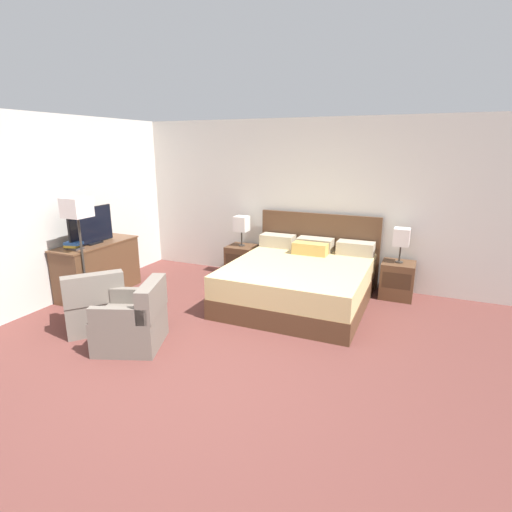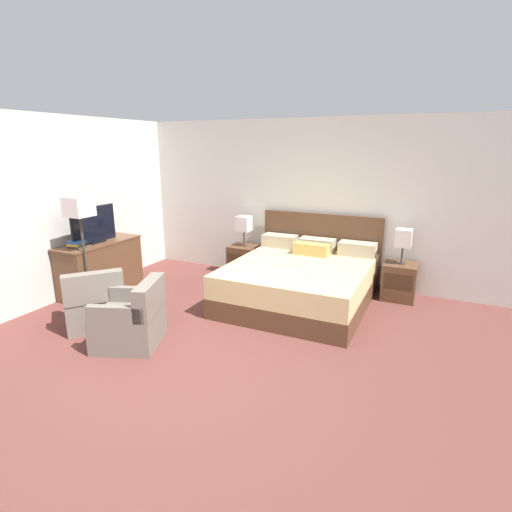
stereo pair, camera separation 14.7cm
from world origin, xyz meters
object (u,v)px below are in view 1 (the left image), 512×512
floor_lamp (78,217)px  book_small_top (74,243)px  bed (300,280)px  book_red_cover (74,248)px  nightstand_right (397,280)px  nightstand_left (242,261)px  tv (91,226)px  dresser (98,268)px  book_blue_cover (73,246)px  armchair_companion (134,322)px  armchair_by_window (94,306)px  table_lamp_right (401,238)px  table_lamp_left (242,224)px

floor_lamp → book_small_top: bearing=155.9°
bed → book_red_cover: bed is taller
bed → nightstand_right: size_ratio=3.89×
nightstand_left → tv: tv is taller
bed → tv: size_ratio=2.62×
nightstand_left → tv: size_ratio=0.68×
nightstand_left → floor_lamp: 2.75m
bed → dresser: (-2.93, -0.90, 0.09)m
book_blue_cover → armchair_companion: size_ratio=0.21×
tv → armchair_companion: bearing=-33.7°
armchair_by_window → armchair_companion: same height
bed → nightstand_right: (1.29, 0.74, -0.05)m
nightstand_left → tv: 2.49m
table_lamp_right → dresser: 4.56m
tv → book_small_top: (0.00, -0.35, -0.18)m
armchair_by_window → table_lamp_left: bearing=72.8°
tv → table_lamp_right: bearing=21.9°
nightstand_right → book_small_top: size_ratio=2.40×
dresser → armchair_by_window: 1.27m
nightstand_right → tv: tv is taller
table_lamp_left → bed: bearing=-30.1°
tv → book_blue_cover: bearing=-93.2°
nightstand_left → armchair_by_window: 2.71m
book_red_cover → armchair_by_window: size_ratio=0.25×
tv → dresser: bearing=92.9°
book_small_top → floor_lamp: floor_lamp is taller
table_lamp_right → book_blue_cover: 4.70m
dresser → armchair_companion: size_ratio=1.48×
nightstand_right → tv: size_ratio=0.68×
bed → book_small_top: 3.25m
dresser → book_blue_cover: 0.59m
nightstand_right → book_blue_cover: size_ratio=2.91×
book_small_top → floor_lamp: size_ratio=0.15×
table_lamp_left → book_small_top: table_lamp_left is taller
table_lamp_left → book_blue_cover: 2.64m
book_small_top → armchair_by_window: size_ratio=0.23×
armchair_companion → tv: bearing=146.3°
bed → book_blue_cover: 3.26m
book_blue_cover → armchair_by_window: size_ratio=0.19×
nightstand_left → book_blue_cover: book_blue_cover is taller
nightstand_left → floor_lamp: size_ratio=0.35×
tv → armchair_by_window: (0.84, -0.89, -0.78)m
floor_lamp → nightstand_right: bearing=28.8°
nightstand_right → table_lamp_left: size_ratio=1.06×
table_lamp_right → armchair_companion: 3.86m
nightstand_left → dresser: 2.33m
tv → table_lamp_left: bearing=45.9°
armchair_companion → floor_lamp: floor_lamp is taller
table_lamp_left → armchair_by_window: table_lamp_left is taller
table_lamp_right → book_red_cover: bearing=-154.1°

